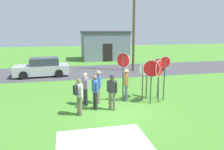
% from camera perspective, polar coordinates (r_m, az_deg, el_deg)
% --- Properties ---
extents(ground_plane, '(80.00, 80.00, 0.00)m').
position_cam_1_polar(ground_plane, '(10.56, 1.09, -9.47)').
color(ground_plane, '#47842D').
extents(street_asphalt, '(60.00, 6.40, 0.01)m').
position_cam_1_polar(street_asphalt, '(20.27, -5.73, 0.95)').
color(street_asphalt, '#424247').
rests_on(street_asphalt, ground).
extents(concrete_path, '(3.20, 2.40, 0.01)m').
position_cam_1_polar(concrete_path, '(7.95, -2.22, -17.08)').
color(concrete_path, '#ADAAA3').
rests_on(concrete_path, ground).
extents(building_background, '(5.74, 4.10, 3.52)m').
position_cam_1_polar(building_background, '(27.93, -1.90, 7.68)').
color(building_background, slate).
rests_on(building_background, ground).
extents(utility_pole, '(1.80, 0.24, 8.02)m').
position_cam_1_polar(utility_pole, '(20.28, 5.68, 12.86)').
color(utility_pole, brown).
rests_on(utility_pole, ground).
extents(parked_car_on_street, '(4.40, 2.21, 1.51)m').
position_cam_1_polar(parked_car_on_street, '(18.95, -17.56, 1.79)').
color(parked_car_on_street, '#A5A8AD').
rests_on(parked_car_on_street, ground).
extents(stop_sign_tallest, '(0.29, 0.66, 2.15)m').
position_cam_1_polar(stop_sign_tallest, '(12.29, 9.02, 0.55)').
color(stop_sign_tallest, '#474C4C').
rests_on(stop_sign_tallest, ground).
extents(stop_sign_far_back, '(0.42, 0.75, 2.24)m').
position_cam_1_polar(stop_sign_far_back, '(12.52, 11.96, 1.03)').
color(stop_sign_far_back, '#474C4C').
rests_on(stop_sign_far_back, ground).
extents(stop_sign_leaning_left, '(0.21, 0.59, 2.01)m').
position_cam_1_polar(stop_sign_leaning_left, '(11.89, 7.96, -0.38)').
color(stop_sign_leaning_left, '#474C4C').
rests_on(stop_sign_leaning_left, ground).
extents(stop_sign_nearest, '(0.59, 0.53, 2.62)m').
position_cam_1_polar(stop_sign_nearest, '(11.60, 2.91, 1.72)').
color(stop_sign_nearest, '#474C4C').
rests_on(stop_sign_nearest, ground).
extents(stop_sign_rear_right, '(0.65, 0.64, 2.27)m').
position_cam_1_polar(stop_sign_rear_right, '(11.69, 12.02, 0.38)').
color(stop_sign_rear_right, '#474C4C').
rests_on(stop_sign_rear_right, ground).
extents(stop_sign_rear_left, '(0.64, 0.07, 2.43)m').
position_cam_1_polar(stop_sign_rear_left, '(12.12, 13.45, 0.98)').
color(stop_sign_rear_left, '#474C4C').
rests_on(stop_sign_rear_left, ground).
extents(stop_sign_center_cluster, '(0.81, 0.44, 2.30)m').
position_cam_1_polar(stop_sign_center_cluster, '(11.42, 10.13, 0.32)').
color(stop_sign_center_cluster, '#474C4C').
rests_on(stop_sign_center_cluster, ground).
extents(person_holding_notes, '(0.29, 0.56, 1.69)m').
position_cam_1_polar(person_holding_notes, '(10.61, -4.38, -3.98)').
color(person_holding_notes, '#2D2D33').
rests_on(person_holding_notes, ground).
extents(person_in_dark_shirt, '(0.32, 0.55, 1.74)m').
position_cam_1_polar(person_in_dark_shirt, '(11.84, 3.71, -2.11)').
color(person_in_dark_shirt, '#4C5670').
rests_on(person_in_dark_shirt, ground).
extents(person_in_teal, '(0.31, 0.55, 1.69)m').
position_cam_1_polar(person_in_teal, '(11.23, -6.92, -3.12)').
color(person_in_teal, '#2D2D33').
rests_on(person_in_teal, ground).
extents(person_in_blue, '(0.44, 0.54, 1.69)m').
position_cam_1_polar(person_in_blue, '(9.98, -8.60, -4.94)').
color(person_in_blue, '#7A6B56').
rests_on(person_in_blue, ground).
extents(person_on_left, '(0.44, 0.42, 1.74)m').
position_cam_1_polar(person_on_left, '(10.49, 0.02, -3.94)').
color(person_on_left, '#7A6B56').
rests_on(person_on_left, ground).
extents(person_near_signs, '(0.34, 0.53, 1.74)m').
position_cam_1_polar(person_near_signs, '(11.41, -3.53, -2.65)').
color(person_near_signs, '#7A6B56').
rests_on(person_near_signs, ground).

